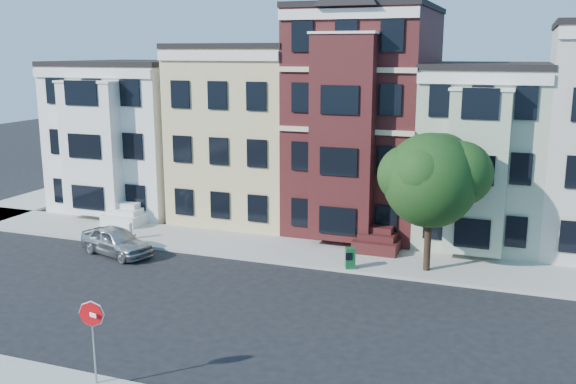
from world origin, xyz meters
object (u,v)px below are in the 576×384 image
at_px(stop_sign, 93,337).
at_px(newspaper_box, 350,258).
at_px(street_tree, 430,187).
at_px(parked_car, 116,241).
at_px(fire_hydrant, 130,232).

bearing_deg(stop_sign, newspaper_box, 83.06).
height_order(newspaper_box, stop_sign, stop_sign).
height_order(street_tree, stop_sign, street_tree).
relative_size(parked_car, newspaper_box, 4.27).
height_order(newspaper_box, fire_hydrant, newspaper_box).
distance_m(street_tree, fire_hydrant, 15.88).
height_order(street_tree, parked_car, street_tree).
bearing_deg(newspaper_box, fire_hydrant, 153.47).
height_order(fire_hydrant, stop_sign, stop_sign).
bearing_deg(fire_hydrant, street_tree, 1.56).
xyz_separation_m(street_tree, fire_hydrant, (-15.48, -0.42, -3.51)).
bearing_deg(street_tree, parked_car, -170.02).
relative_size(street_tree, newspaper_box, 8.00).
bearing_deg(stop_sign, parked_car, 134.67).
relative_size(newspaper_box, fire_hydrant, 1.34).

